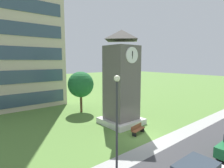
# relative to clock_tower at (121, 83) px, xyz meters

# --- Properties ---
(ground_plane) EXTENTS (160.00, 160.00, 0.00)m
(ground_plane) POSITION_rel_clock_tower_xyz_m (-1.01, -3.82, -4.56)
(ground_plane) COLOR #567F38
(street_asphalt) EXTENTS (120.00, 7.20, 0.01)m
(street_asphalt) POSITION_rel_clock_tower_xyz_m (-1.01, -10.24, -4.56)
(street_asphalt) COLOR #38383A
(street_asphalt) RESTS_ON ground
(kerb_strip) EXTENTS (120.00, 1.60, 0.01)m
(kerb_strip) POSITION_rel_clock_tower_xyz_m (-1.01, -5.84, -4.56)
(kerb_strip) COLOR #9E9E99
(kerb_strip) RESTS_ON ground
(clock_tower) EXTENTS (4.01, 4.01, 10.22)m
(clock_tower) POSITION_rel_clock_tower_xyz_m (0.00, 0.00, 0.00)
(clock_tower) COLOR #605B56
(clock_tower) RESTS_ON ground
(park_bench) EXTENTS (1.86, 0.82, 0.88)m
(park_bench) POSITION_rel_clock_tower_xyz_m (-0.77, -3.19, -4.10)
(park_bench) COLOR brown
(park_bench) RESTS_ON ground
(street_lamp) EXTENTS (0.36, 0.36, 6.17)m
(street_lamp) POSITION_rel_clock_tower_xyz_m (-6.58, -6.81, -0.76)
(street_lamp) COLOR #333338
(street_lamp) RESTS_ON ground
(tree_by_building) EXTENTS (3.48, 3.48, 5.55)m
(tree_by_building) POSITION_rel_clock_tower_xyz_m (-1.11, 6.91, -0.77)
(tree_by_building) COLOR #513823
(tree_by_building) RESTS_ON ground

